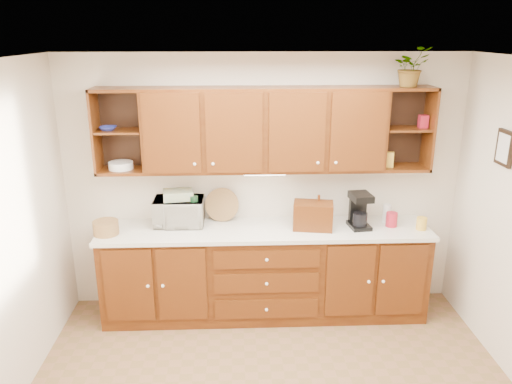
{
  "coord_description": "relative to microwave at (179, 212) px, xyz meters",
  "views": [
    {
      "loc": [
        -0.28,
        -3.1,
        2.79
      ],
      "look_at": [
        -0.1,
        1.15,
        1.41
      ],
      "focal_mm": 35.0,
      "sensor_mm": 36.0,
      "label": 1
    }
  ],
  "objects": [
    {
      "name": "ceiling",
      "position": [
        0.85,
        -1.58,
        1.53
      ],
      "size": [
        4.0,
        4.0,
        0.0
      ],
      "primitive_type": "plane",
      "rotation": [
        3.14,
        0.0,
        0.0
      ],
      "color": "white",
      "rests_on": "back_wall"
    },
    {
      "name": "back_wall",
      "position": [
        0.85,
        0.17,
        0.23
      ],
      "size": [
        4.0,
        0.0,
        4.0
      ],
      "primitive_type": "plane",
      "rotation": [
        1.57,
        0.0,
        0.0
      ],
      "color": "beige",
      "rests_on": "floor"
    },
    {
      "name": "base_cabinets",
      "position": [
        0.85,
        -0.13,
        -0.62
      ],
      "size": [
        3.2,
        0.6,
        0.9
      ],
      "primitive_type": "cube",
      "color": "#3E1807",
      "rests_on": "floor"
    },
    {
      "name": "countertop",
      "position": [
        0.85,
        -0.14,
        -0.15
      ],
      "size": [
        3.24,
        0.64,
        0.04
      ],
      "primitive_type": "cube",
      "color": "silver",
      "rests_on": "base_cabinets"
    },
    {
      "name": "upper_cabinets",
      "position": [
        0.86,
        0.01,
        0.82
      ],
      "size": [
        3.2,
        0.33,
        0.8
      ],
      "color": "#3E1807",
      "rests_on": "back_wall"
    },
    {
      "name": "undercabinet_light",
      "position": [
        0.85,
        -0.04,
        0.4
      ],
      "size": [
        0.4,
        0.05,
        0.02
      ],
      "primitive_type": "cube",
      "color": "white",
      "rests_on": "upper_cabinets"
    },
    {
      "name": "framed_picture",
      "position": [
        2.83,
        -0.68,
        0.78
      ],
      "size": [
        0.03,
        0.24,
        0.3
      ],
      "primitive_type": "cube",
      "color": "black",
      "rests_on": "right_wall"
    },
    {
      "name": "wicker_basket",
      "position": [
        -0.67,
        -0.22,
        -0.07
      ],
      "size": [
        0.32,
        0.32,
        0.13
      ],
      "primitive_type": "cylinder",
      "rotation": [
        0.0,
        0.0,
        0.41
      ],
      "color": "olive",
      "rests_on": "countertop"
    },
    {
      "name": "microwave",
      "position": [
        0.0,
        0.0,
        0.0
      ],
      "size": [
        0.49,
        0.33,
        0.27
      ],
      "primitive_type": "imported",
      "rotation": [
        0.0,
        0.0,
        -0.01
      ],
      "color": "beige",
      "rests_on": "countertop"
    },
    {
      "name": "towel_stack",
      "position": [
        0.0,
        0.0,
        0.18
      ],
      "size": [
        0.31,
        0.25,
        0.09
      ],
      "primitive_type": "cube",
      "rotation": [
        0.0,
        0.0,
        0.15
      ],
      "color": "#E7D46C",
      "rests_on": "microwave"
    },
    {
      "name": "wine_bottle",
      "position": [
        0.16,
        -0.08,
        0.03
      ],
      "size": [
        0.08,
        0.08,
        0.32
      ],
      "primitive_type": "cylinder",
      "rotation": [
        0.0,
        0.0,
        -0.07
      ],
      "color": "black",
      "rests_on": "countertop"
    },
    {
      "name": "woven_tray",
      "position": [
        0.42,
        0.1,
        -0.13
      ],
      "size": [
        0.35,
        0.12,
        0.34
      ],
      "primitive_type": "cylinder",
      "rotation": [
        1.36,
        0.0,
        -0.1
      ],
      "color": "olive",
      "rests_on": "countertop"
    },
    {
      "name": "bread_box",
      "position": [
        1.32,
        -0.16,
        -0.0
      ],
      "size": [
        0.41,
        0.3,
        0.26
      ],
      "primitive_type": "cube",
      "rotation": [
        0.0,
        0.0,
        -0.17
      ],
      "color": "#3E1807",
      "rests_on": "countertop"
    },
    {
      "name": "mug_tree",
      "position": [
        1.38,
        -0.1,
        -0.08
      ],
      "size": [
        0.25,
        0.27,
        0.33
      ],
      "rotation": [
        0.0,
        0.0,
        -0.02
      ],
      "color": "#3E1807",
      "rests_on": "countertop"
    },
    {
      "name": "canister_red",
      "position": [
        2.1,
        -0.13,
        -0.06
      ],
      "size": [
        0.12,
        0.12,
        0.14
      ],
      "primitive_type": "cylinder",
      "rotation": [
        0.0,
        0.0,
        0.05
      ],
      "color": "#AC192B",
      "rests_on": "countertop"
    },
    {
      "name": "canister_white",
      "position": [
        2.09,
        -0.01,
        -0.04
      ],
      "size": [
        0.09,
        0.09,
        0.18
      ],
      "primitive_type": "cylinder",
      "rotation": [
        0.0,
        0.0,
        0.08
      ],
      "color": "white",
      "rests_on": "countertop"
    },
    {
      "name": "canister_yellow",
      "position": [
        2.37,
        -0.23,
        -0.07
      ],
      "size": [
        0.11,
        0.11,
        0.12
      ],
      "primitive_type": "cylinder",
      "rotation": [
        0.0,
        0.0,
        0.13
      ],
      "color": "gold",
      "rests_on": "countertop"
    },
    {
      "name": "coffee_maker",
      "position": [
        1.78,
        -0.13,
        0.03
      ],
      "size": [
        0.22,
        0.27,
        0.35
      ],
      "rotation": [
        0.0,
        0.0,
        0.13
      ],
      "color": "black",
      "rests_on": "countertop"
    },
    {
      "name": "bowl_stack",
      "position": [
        -0.62,
        -0.02,
        0.84
      ],
      "size": [
        0.16,
        0.16,
        0.04
      ],
      "primitive_type": "imported",
      "rotation": [
        0.0,
        0.0,
        -0.06
      ],
      "color": "navy",
      "rests_on": "upper_cabinets"
    },
    {
      "name": "plate_stack",
      "position": [
        -0.53,
        0.01,
        0.48
      ],
      "size": [
        0.3,
        0.3,
        0.07
      ],
      "primitive_type": "cylinder",
      "rotation": [
        0.0,
        0.0,
        0.36
      ],
      "color": "white",
      "rests_on": "upper_cabinets"
    },
    {
      "name": "pantry_box_yellow",
      "position": [
        2.06,
        -0.02,
        0.52
      ],
      "size": [
        0.1,
        0.08,
        0.15
      ],
      "primitive_type": "cube",
      "rotation": [
        0.0,
        0.0,
        -0.27
      ],
      "color": "gold",
      "rests_on": "upper_cabinets"
    },
    {
      "name": "pantry_box_red",
      "position": [
        2.37,
        -0.0,
        0.89
      ],
      "size": [
        0.08,
        0.07,
        0.12
      ],
      "primitive_type": "cube",
      "rotation": [
        0.0,
        0.0,
        0.04
      ],
      "color": "#AC192B",
      "rests_on": "upper_cabinets"
    },
    {
      "name": "potted_plant",
      "position": [
        2.19,
        -0.04,
        1.4
      ],
      "size": [
        0.4,
        0.38,
        0.36
      ],
      "primitive_type": "imported",
      "rotation": [
        0.0,
        0.0,
        0.33
      ],
      "color": "#999999",
      "rests_on": "upper_cabinets"
    }
  ]
}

